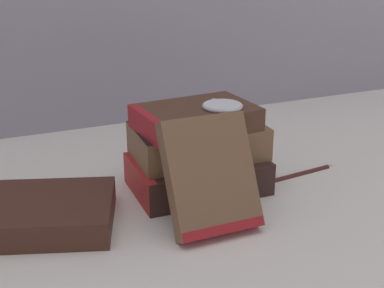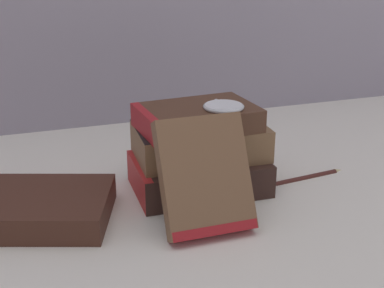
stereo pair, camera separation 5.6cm
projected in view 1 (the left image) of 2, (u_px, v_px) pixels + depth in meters
ground_plane at (187, 194)px, 0.78m from camera, size 3.00×3.00×0.00m
book_flat_bottom at (194, 174)px, 0.79m from camera, size 0.19×0.13×0.05m
book_flat_middle at (195, 141)px, 0.78m from camera, size 0.19×0.12×0.05m
book_flat_top at (192, 118)px, 0.76m from camera, size 0.17×0.12×0.03m
book_side_left at (11, 213)px, 0.69m from camera, size 0.28×0.21×0.04m
book_leaning_front at (211, 179)px, 0.67m from camera, size 0.11×0.09×0.14m
pocket_watch at (222, 106)px, 0.75m from camera, size 0.06×0.06×0.01m
fountain_pen at (304, 171)px, 0.85m from camera, size 0.13×0.02×0.01m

